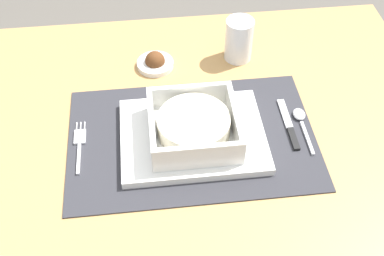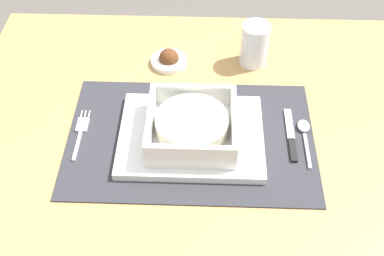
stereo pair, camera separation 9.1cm
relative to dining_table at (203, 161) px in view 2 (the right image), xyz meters
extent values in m
cube|color=#B2844C|center=(0.00, 0.00, 0.09)|extent=(0.97, 0.74, 0.03)
cube|color=olive|center=(-0.44, 0.32, -0.28)|extent=(0.05, 0.05, 0.71)
cube|color=olive|center=(0.44, 0.32, -0.28)|extent=(0.05, 0.05, 0.71)
cube|color=#2D2D33|center=(-0.02, -0.03, 0.11)|extent=(0.47, 0.31, 0.00)
cube|color=white|center=(-0.02, -0.04, 0.12)|extent=(0.27, 0.21, 0.02)
cube|color=white|center=(-0.02, -0.04, 0.13)|extent=(0.16, 0.16, 0.01)
cube|color=white|center=(-0.10, -0.04, 0.16)|extent=(0.01, 0.16, 0.05)
cube|color=white|center=(0.06, -0.04, 0.16)|extent=(0.01, 0.16, 0.05)
cube|color=white|center=(-0.02, -0.12, 0.16)|extent=(0.14, 0.01, 0.05)
cube|color=white|center=(-0.02, 0.04, 0.16)|extent=(0.14, 0.01, 0.05)
cylinder|color=beige|center=(-0.02, -0.04, 0.15)|extent=(0.13, 0.13, 0.04)
cube|color=silver|center=(-0.24, -0.06, 0.11)|extent=(0.01, 0.07, 0.00)
cube|color=silver|center=(-0.24, -0.01, 0.11)|extent=(0.02, 0.04, 0.00)
cylinder|color=silver|center=(-0.24, 0.02, 0.11)|extent=(0.00, 0.02, 0.00)
cylinder|color=silver|center=(-0.24, 0.02, 0.11)|extent=(0.00, 0.02, 0.00)
cylinder|color=silver|center=(-0.23, 0.02, 0.11)|extent=(0.00, 0.02, 0.00)
cube|color=silver|center=(0.19, -0.06, 0.11)|extent=(0.01, 0.08, 0.00)
ellipsoid|color=silver|center=(0.19, 0.00, 0.12)|extent=(0.02, 0.03, 0.01)
cube|color=black|center=(0.17, -0.06, 0.11)|extent=(0.01, 0.06, 0.01)
cube|color=silver|center=(0.17, 0.01, 0.11)|extent=(0.01, 0.08, 0.00)
cylinder|color=white|center=(0.11, 0.20, 0.16)|extent=(0.06, 0.06, 0.10)
cylinder|color=#C64C1E|center=(0.11, 0.20, 0.14)|extent=(0.05, 0.05, 0.05)
cylinder|color=white|center=(-0.08, 0.19, 0.11)|extent=(0.08, 0.08, 0.01)
sphere|color=#593319|center=(-0.08, 0.19, 0.12)|extent=(0.04, 0.04, 0.04)
camera|label=1|loc=(-0.09, -0.65, 0.81)|focal=45.74mm
camera|label=2|loc=(0.00, -0.65, 0.81)|focal=45.74mm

